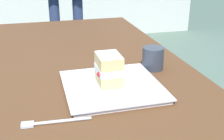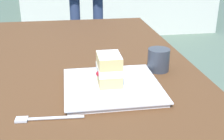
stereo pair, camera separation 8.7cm
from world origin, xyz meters
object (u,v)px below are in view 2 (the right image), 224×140
Objects in this scene: dessert_plate at (112,86)px; dessert_fork at (45,118)px; coffee_cup at (158,59)px; patio_table at (65,87)px; cake_slice at (109,69)px.

dessert_plate is 0.24m from dessert_fork.
coffee_cup reaches higher than dessert_plate.
patio_table is at bearing -146.55° from dessert_plate.
dessert_plate is 0.22m from coffee_cup.
patio_table is at bearing 172.57° from dessert_fork.
cake_slice is at bearing 33.00° from patio_table.
cake_slice is 0.54× the size of dessert_fork.
dessert_plate is at bearing 127.66° from dessert_fork.
coffee_cup is (-0.11, 0.19, -0.02)m from cake_slice.
dessert_fork is (0.37, -0.05, 0.09)m from patio_table.
dessert_fork is at bearing -54.14° from coffee_cup.
patio_table is 0.36m from coffee_cup.
dessert_fork is 0.46m from coffee_cup.
cake_slice is (-0.01, -0.01, 0.05)m from dessert_plate.
coffee_cup is at bearing 73.65° from patio_table.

